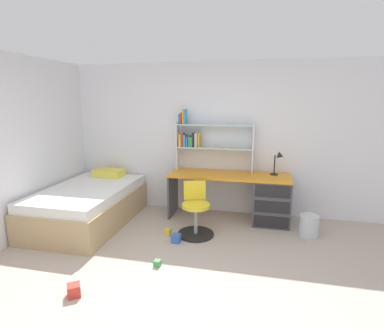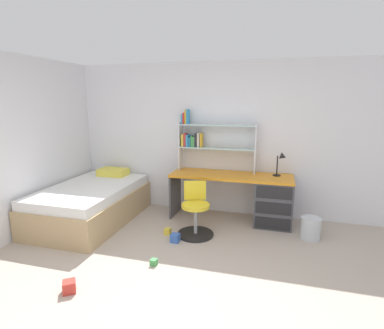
% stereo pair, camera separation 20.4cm
% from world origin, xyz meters
% --- Properties ---
extents(ground_plane, '(5.91, 6.16, 0.02)m').
position_xyz_m(ground_plane, '(0.00, 0.00, -0.01)').
color(ground_plane, '#B2A393').
extents(room_shell, '(5.91, 6.16, 2.53)m').
position_xyz_m(room_shell, '(-1.27, 1.28, 1.26)').
color(room_shell, silver).
rests_on(room_shell, ground_plane).
extents(desk, '(1.91, 0.61, 0.75)m').
position_xyz_m(desk, '(0.80, 2.25, 0.42)').
color(desk, orange).
rests_on(desk, ground_plane).
extents(bookshelf_hutch, '(1.27, 0.22, 1.01)m').
position_xyz_m(bookshelf_hutch, '(-0.15, 2.44, 1.29)').
color(bookshelf_hutch, silver).
rests_on(bookshelf_hutch, desk).
extents(desk_lamp, '(0.20, 0.17, 0.38)m').
position_xyz_m(desk_lamp, '(1.06, 2.33, 1.01)').
color(desk_lamp, black).
rests_on(desk_lamp, desk).
extents(swivel_chair, '(0.52, 0.52, 0.76)m').
position_xyz_m(swivel_chair, '(-0.10, 1.55, 0.30)').
color(swivel_chair, black).
rests_on(swivel_chair, ground_plane).
extents(bed_platform, '(1.20, 1.94, 0.70)m').
position_xyz_m(bed_platform, '(-1.84, 1.60, 0.29)').
color(bed_platform, tan).
rests_on(bed_platform, ground_plane).
extents(waste_bin, '(0.27, 0.27, 0.31)m').
position_xyz_m(waste_bin, '(1.49, 1.85, 0.16)').
color(waste_bin, silver).
rests_on(waste_bin, ground_plane).
extents(toy_block_blue_0, '(0.12, 0.12, 0.11)m').
position_xyz_m(toy_block_blue_0, '(-0.30, 1.24, 0.06)').
color(toy_block_blue_0, '#3860B7').
rests_on(toy_block_blue_0, ground_plane).
extents(toy_block_red_1, '(0.17, 0.17, 0.12)m').
position_xyz_m(toy_block_red_1, '(-0.98, -0.11, 0.06)').
color(toy_block_red_1, red).
rests_on(toy_block_red_1, ground_plane).
extents(toy_block_yellow_2, '(0.09, 0.09, 0.09)m').
position_xyz_m(toy_block_yellow_2, '(-0.49, 1.44, 0.04)').
color(toy_block_yellow_2, gold).
rests_on(toy_block_yellow_2, ground_plane).
extents(toy_block_green_3, '(0.08, 0.08, 0.07)m').
position_xyz_m(toy_block_green_3, '(-0.35, 0.60, 0.04)').
color(toy_block_green_3, '#479E51').
rests_on(toy_block_green_3, ground_plane).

